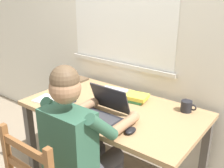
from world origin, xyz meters
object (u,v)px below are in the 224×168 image
object	(u,v)px
computer_mouse	(131,131)
book_stack_main	(135,98)
coffee_mug_spare	(72,95)
coffee_mug_white	(58,87)
coffee_mug_dark	(187,106)
seated_person	(80,141)
laptop	(102,111)
desk	(113,117)

from	to	relation	value
computer_mouse	book_stack_main	size ratio (longest dim) A/B	0.44
coffee_mug_spare	coffee_mug_white	bearing A→B (deg)	164.55
coffee_mug_dark	book_stack_main	xyz separation A→B (m)	(-0.43, -0.07, -0.01)
seated_person	coffee_mug_dark	world-z (taller)	seated_person
book_stack_main	laptop	bearing A→B (deg)	-95.07
laptop	coffee_mug_spare	xyz separation A→B (m)	(-0.39, 0.07, -0.00)
seated_person	laptop	distance (m)	0.31
desk	coffee_mug_spare	world-z (taller)	coffee_mug_spare
coffee_mug_white	laptop	bearing A→B (deg)	-11.85
desk	book_stack_main	bearing A→B (deg)	69.87
desk	coffee_mug_spare	distance (m)	0.40
computer_mouse	coffee_mug_dark	xyz separation A→B (m)	(0.17, 0.53, 0.03)
coffee_mug_spare	seated_person	bearing A→B (deg)	-39.27
coffee_mug_dark	book_stack_main	size ratio (longest dim) A/B	0.55
desk	coffee_mug_white	world-z (taller)	coffee_mug_white
book_stack_main	coffee_mug_dark	bearing A→B (deg)	9.64
laptop	coffee_mug_dark	distance (m)	0.66
desk	seated_person	size ratio (longest dim) A/B	1.18
coffee_mug_white	seated_person	bearing A→B (deg)	-32.10
laptop	coffee_mug_spare	bearing A→B (deg)	170.36
computer_mouse	coffee_mug_dark	size ratio (longest dim) A/B	0.80
coffee_mug_white	computer_mouse	bearing A→B (deg)	-11.77
seated_person	computer_mouse	distance (m)	0.34
coffee_mug_spare	desk	bearing A→B (deg)	19.34
computer_mouse	coffee_mug_spare	size ratio (longest dim) A/B	0.82
coffee_mug_white	book_stack_main	bearing A→B (deg)	21.94
coffee_mug_spare	book_stack_main	size ratio (longest dim) A/B	0.54
computer_mouse	book_stack_main	world-z (taller)	book_stack_main
computer_mouse	book_stack_main	distance (m)	0.52
desk	computer_mouse	world-z (taller)	computer_mouse
desk	coffee_mug_spare	size ratio (longest dim) A/B	11.84
coffee_mug_white	coffee_mug_dark	size ratio (longest dim) A/B	0.98
coffee_mug_white	coffee_mug_spare	world-z (taller)	coffee_mug_spare
coffee_mug_dark	book_stack_main	world-z (taller)	coffee_mug_dark
seated_person	desk	bearing A→B (deg)	99.94
laptop	book_stack_main	xyz separation A→B (m)	(0.04, 0.40, -0.02)
laptop	computer_mouse	distance (m)	0.30
laptop	coffee_mug_white	world-z (taller)	laptop
coffee_mug_white	book_stack_main	size ratio (longest dim) A/B	0.54
seated_person	computer_mouse	xyz separation A→B (m)	(0.25, 0.23, 0.06)
laptop	book_stack_main	size ratio (longest dim) A/B	1.46
coffee_mug_dark	coffee_mug_white	bearing A→B (deg)	-162.71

